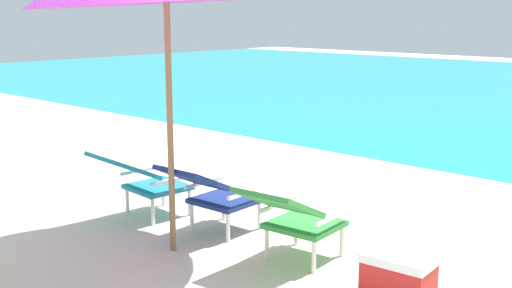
# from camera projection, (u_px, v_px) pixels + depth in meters

# --- Properties ---
(ground_plane) EXTENTS (40.00, 40.00, 0.00)m
(ground_plane) POSITION_uv_depth(u_px,v_px,m) (428.00, 162.00, 8.42)
(ground_plane) COLOR beige
(lounge_chair_left) EXTENTS (0.61, 0.92, 0.68)m
(lounge_chair_left) POSITION_uv_depth(u_px,v_px,m) (142.00, 178.00, 6.02)
(lounge_chair_left) COLOR teal
(lounge_chair_left) RESTS_ON ground_plane
(lounge_chair_center) EXTENTS (0.57, 0.90, 0.68)m
(lounge_chair_center) POSITION_uv_depth(u_px,v_px,m) (212.00, 191.00, 5.58)
(lounge_chair_center) COLOR navy
(lounge_chair_center) RESTS_ON ground_plane
(lounge_chair_right) EXTENTS (0.61, 0.92, 0.68)m
(lounge_chair_right) POSITION_uv_depth(u_px,v_px,m) (293.00, 215.00, 4.92)
(lounge_chair_right) COLOR #338E3D
(lounge_chair_right) RESTS_ON ground_plane
(cooler_box) EXTENTS (0.50, 0.36, 0.32)m
(cooler_box) POSITION_uv_depth(u_px,v_px,m) (398.00, 276.00, 4.38)
(cooler_box) COLOR red
(cooler_box) RESTS_ON ground_plane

